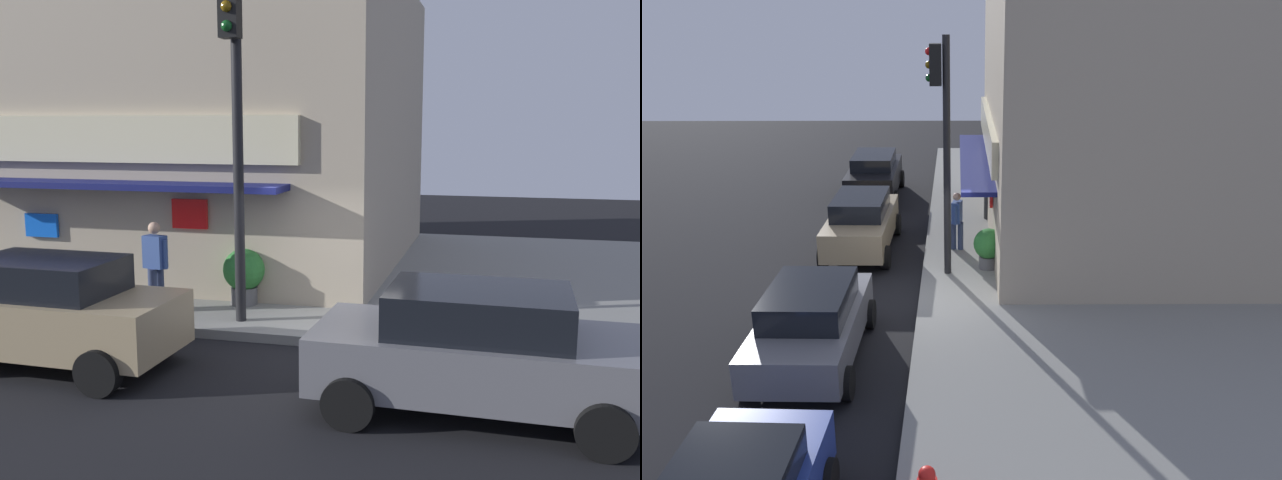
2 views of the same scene
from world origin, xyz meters
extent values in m
plane|color=black|center=(0.00, 0.00, 0.00)|extent=(50.20, 50.20, 0.00)
cube|color=gray|center=(0.00, 5.67, 0.08)|extent=(33.47, 11.35, 0.16)
cube|color=tan|center=(-4.55, 6.50, 3.54)|extent=(9.90, 9.24, 6.76)
cube|color=beige|center=(-4.55, 1.80, 3.27)|extent=(7.52, 0.16, 0.90)
cube|color=navy|center=(-4.55, 1.45, 2.41)|extent=(7.13, 0.90, 0.12)
cube|color=blue|center=(-6.28, 1.82, 1.52)|extent=(0.73, 0.08, 0.48)
cube|color=red|center=(-2.99, 1.82, 1.86)|extent=(0.71, 0.08, 0.57)
cylinder|color=black|center=(-1.54, 0.67, 3.12)|extent=(0.18, 0.18, 5.91)
cube|color=black|center=(-1.54, 0.42, 5.40)|extent=(0.32, 0.28, 0.95)
sphere|color=red|center=(-1.54, 0.27, 5.70)|extent=(0.18, 0.18, 0.18)
sphere|color=brown|center=(-1.54, 0.27, 5.40)|extent=(0.18, 0.18, 0.18)
sphere|color=#0F4C19|center=(-1.54, 0.27, 5.10)|extent=(0.18, 0.18, 0.18)
sphere|color=red|center=(7.08, 0.50, 0.79)|extent=(0.24, 0.24, 0.24)
cylinder|color=#2D2D2D|center=(-6.11, 2.01, 0.56)|extent=(0.49, 0.49, 0.79)
cylinder|color=navy|center=(-3.30, 0.80, 0.57)|extent=(0.19, 0.19, 0.80)
cylinder|color=navy|center=(-3.25, 1.00, 0.57)|extent=(0.19, 0.19, 0.80)
cube|color=#334C8C|center=(-3.28, 0.90, 1.27)|extent=(0.44, 0.32, 0.60)
sphere|color=tan|center=(-3.28, 0.90, 1.71)|extent=(0.22, 0.22, 0.22)
cylinder|color=#334C8C|center=(-3.06, 0.86, 1.24)|extent=(0.12, 0.12, 0.54)
cylinder|color=#334C8C|center=(-3.49, 0.95, 1.24)|extent=(0.12, 0.12, 0.54)
cylinder|color=brown|center=(-7.52, 2.25, 0.34)|extent=(0.46, 0.46, 0.35)
sphere|color=#1E6628|center=(-7.52, 2.25, 0.79)|extent=(0.66, 0.66, 0.66)
cylinder|color=#59595B|center=(-1.87, 1.73, 0.33)|extent=(0.50, 0.50, 0.34)
sphere|color=#2D7A33|center=(-1.87, 1.73, 0.84)|extent=(0.80, 0.80, 0.80)
cube|color=slate|center=(2.58, -1.98, 0.68)|extent=(4.09, 1.95, 0.72)
cube|color=black|center=(2.58, -1.98, 1.31)|extent=(2.22, 1.61, 0.54)
cylinder|color=black|center=(4.01, -1.09, 0.32)|extent=(0.65, 0.24, 0.64)
cylinder|color=black|center=(3.97, -2.94, 0.32)|extent=(0.65, 0.24, 0.64)
cylinder|color=black|center=(1.18, -1.02, 0.32)|extent=(0.65, 0.24, 0.64)
cylinder|color=black|center=(1.14, -2.87, 0.32)|extent=(0.65, 0.24, 0.64)
cube|color=black|center=(-9.08, -2.07, 0.74)|extent=(4.03, 1.68, 0.84)
cube|color=black|center=(-9.08, -2.07, 1.38)|extent=(2.18, 1.41, 0.45)
cylinder|color=black|center=(-7.67, -1.23, 0.32)|extent=(0.64, 0.22, 0.64)
cylinder|color=black|center=(-7.67, -2.91, 0.32)|extent=(0.64, 0.22, 0.64)
cylinder|color=black|center=(-10.49, -1.24, 0.32)|extent=(0.64, 0.22, 0.64)
cylinder|color=black|center=(-10.49, -2.91, 0.32)|extent=(0.64, 0.22, 0.64)
cylinder|color=black|center=(6.61, -0.97, 0.32)|extent=(0.65, 0.25, 0.64)
cylinder|color=black|center=(6.53, -2.72, 0.32)|extent=(0.65, 0.25, 0.64)
cube|color=#9E8966|center=(-3.64, -1.81, 0.72)|extent=(3.98, 1.77, 0.79)
cube|color=black|center=(-3.64, -1.81, 1.37)|extent=(2.16, 1.46, 0.52)
cylinder|color=black|center=(-2.24, -1.01, 0.32)|extent=(0.64, 0.23, 0.64)
cylinder|color=black|center=(-2.28, -2.69, 0.32)|extent=(0.64, 0.23, 0.64)
cylinder|color=black|center=(-5.00, -0.94, 0.32)|extent=(0.64, 0.23, 0.64)
cylinder|color=black|center=(-5.04, -2.62, 0.32)|extent=(0.64, 0.23, 0.64)
camera|label=1|loc=(2.77, -10.58, 3.58)|focal=39.60mm
camera|label=2|loc=(14.62, 0.92, 6.91)|focal=37.95mm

